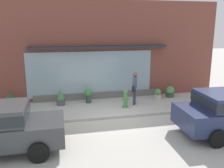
{
  "coord_description": "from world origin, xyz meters",
  "views": [
    {
      "loc": [
        -2.3,
        -10.27,
        4.0
      ],
      "look_at": [
        0.29,
        1.2,
        1.23
      ],
      "focal_mm": 39.34,
      "sensor_mm": 36.0,
      "label": 1
    }
  ],
  "objects_px": {
    "potted_plant_window_center": "(89,94)",
    "fire_hydrant": "(125,99)",
    "pedestrian_with_handbag": "(135,86)",
    "potted_plant_by_entrance": "(11,100)",
    "potted_plant_window_right": "(170,92)",
    "potted_plant_corner_tall": "(61,97)",
    "potted_plant_doorstep": "(158,94)"
  },
  "relations": [
    {
      "from": "potted_plant_by_entrance",
      "to": "potted_plant_corner_tall",
      "type": "height_order",
      "value": "potted_plant_corner_tall"
    },
    {
      "from": "potted_plant_doorstep",
      "to": "potted_plant_window_right",
      "type": "height_order",
      "value": "potted_plant_window_right"
    },
    {
      "from": "fire_hydrant",
      "to": "pedestrian_with_handbag",
      "type": "xyz_separation_m",
      "value": [
        0.59,
        0.39,
        0.55
      ]
    },
    {
      "from": "pedestrian_with_handbag",
      "to": "potted_plant_window_center",
      "type": "height_order",
      "value": "pedestrian_with_handbag"
    },
    {
      "from": "potted_plant_corner_tall",
      "to": "potted_plant_window_right",
      "type": "distance_m",
      "value": 6.21
    },
    {
      "from": "potted_plant_by_entrance",
      "to": "potted_plant_doorstep",
      "type": "bearing_deg",
      "value": -2.4
    },
    {
      "from": "potted_plant_by_entrance",
      "to": "potted_plant_window_right",
      "type": "height_order",
      "value": "potted_plant_by_entrance"
    },
    {
      "from": "potted_plant_doorstep",
      "to": "potted_plant_corner_tall",
      "type": "bearing_deg",
      "value": 179.26
    },
    {
      "from": "fire_hydrant",
      "to": "potted_plant_by_entrance",
      "type": "xyz_separation_m",
      "value": [
        -5.64,
        1.39,
        -0.12
      ]
    },
    {
      "from": "potted_plant_by_entrance",
      "to": "potted_plant_doorstep",
      "type": "height_order",
      "value": "potted_plant_by_entrance"
    },
    {
      "from": "fire_hydrant",
      "to": "potted_plant_by_entrance",
      "type": "distance_m",
      "value": 5.81
    },
    {
      "from": "pedestrian_with_handbag",
      "to": "potted_plant_corner_tall",
      "type": "xyz_separation_m",
      "value": [
        -3.76,
        0.75,
        -0.61
      ]
    },
    {
      "from": "fire_hydrant",
      "to": "potted_plant_by_entrance",
      "type": "bearing_deg",
      "value": 166.12
    },
    {
      "from": "potted_plant_doorstep",
      "to": "potted_plant_window_right",
      "type": "distance_m",
      "value": 0.86
    },
    {
      "from": "potted_plant_window_center",
      "to": "potted_plant_window_right",
      "type": "bearing_deg",
      "value": 0.91
    },
    {
      "from": "pedestrian_with_handbag",
      "to": "potted_plant_window_right",
      "type": "relative_size",
      "value": 2.74
    },
    {
      "from": "pedestrian_with_handbag",
      "to": "potted_plant_window_right",
      "type": "xyz_separation_m",
      "value": [
        2.45,
        0.89,
        -0.7
      ]
    },
    {
      "from": "potted_plant_by_entrance",
      "to": "potted_plant_corner_tall",
      "type": "xyz_separation_m",
      "value": [
        2.47,
        -0.26,
        0.07
      ]
    },
    {
      "from": "pedestrian_with_handbag",
      "to": "potted_plant_doorstep",
      "type": "relative_size",
      "value": 3.11
    },
    {
      "from": "potted_plant_window_center",
      "to": "potted_plant_doorstep",
      "type": "bearing_deg",
      "value": -1.94
    },
    {
      "from": "potted_plant_corner_tall",
      "to": "potted_plant_doorstep",
      "type": "xyz_separation_m",
      "value": [
        5.37,
        -0.07,
        -0.13
      ]
    },
    {
      "from": "potted_plant_window_center",
      "to": "potted_plant_by_entrance",
      "type": "xyz_separation_m",
      "value": [
        -3.93,
        0.2,
        -0.12
      ]
    },
    {
      "from": "potted_plant_corner_tall",
      "to": "potted_plant_window_center",
      "type": "bearing_deg",
      "value": 2.44
    },
    {
      "from": "potted_plant_window_center",
      "to": "potted_plant_by_entrance",
      "type": "distance_m",
      "value": 3.94
    },
    {
      "from": "potted_plant_by_entrance",
      "to": "potted_plant_doorstep",
      "type": "distance_m",
      "value": 7.85
    },
    {
      "from": "pedestrian_with_handbag",
      "to": "potted_plant_by_entrance",
      "type": "xyz_separation_m",
      "value": [
        -6.23,
        1.01,
        -0.67
      ]
    },
    {
      "from": "pedestrian_with_handbag",
      "to": "potted_plant_window_center",
      "type": "distance_m",
      "value": 2.5
    },
    {
      "from": "pedestrian_with_handbag",
      "to": "potted_plant_by_entrance",
      "type": "relative_size",
      "value": 2.68
    },
    {
      "from": "fire_hydrant",
      "to": "potted_plant_window_center",
      "type": "relative_size",
      "value": 1.18
    },
    {
      "from": "potted_plant_window_center",
      "to": "fire_hydrant",
      "type": "bearing_deg",
      "value": -35.04
    },
    {
      "from": "pedestrian_with_handbag",
      "to": "potted_plant_corner_tall",
      "type": "distance_m",
      "value": 3.88
    },
    {
      "from": "potted_plant_window_center",
      "to": "potted_plant_window_right",
      "type": "distance_m",
      "value": 4.75
    }
  ]
}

